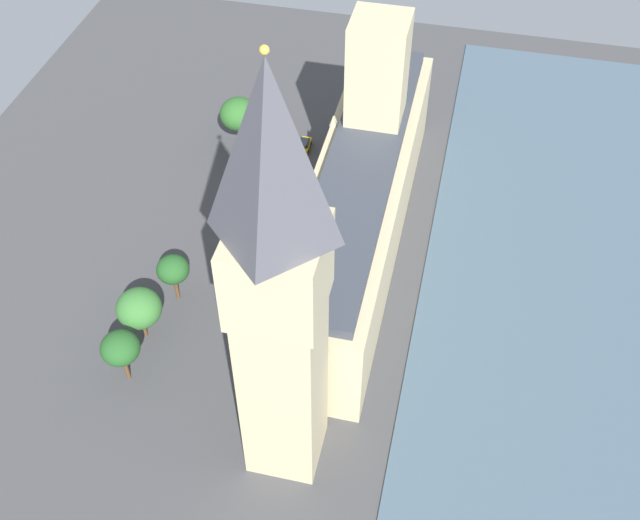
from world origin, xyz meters
The scene contains 16 objects.
ground_plane centered at (0.00, 0.00, 0.00)m, with size 142.07×142.07×0.00m, color #424244.
river_thames centered at (-34.64, 0.00, 0.12)m, with size 42.80×127.86×0.25m, color #475B6B.
parliament_building centered at (-1.99, -1.66, 9.47)m, with size 13.38×64.58×33.18m.
clock_tower centered at (-0.42, 37.92, 29.86)m, with size 9.59×9.59×57.74m.
car_yellow_cab_by_river_gate centered at (11.94, -22.01, 0.88)m, with size 1.97×4.14×1.74m.
double_decker_bus_far_end centered at (12.06, -10.35, 2.63)m, with size 3.01×10.60×4.75m.
car_black_leading centered at (13.43, 7.65, 0.88)m, with size 1.87×4.13×1.74m.
car_blue_kerbside centered at (14.57, 14.61, 0.89)m, with size 1.88×4.70×1.74m.
pedestrian_trailing centered at (6.83, 17.69, 0.68)m, with size 0.57×0.64×1.52m.
pedestrian_near_tower centered at (7.06, -23.02, 0.75)m, with size 0.69×0.69×1.68m.
pedestrian_opposite_hall centered at (7.13, 7.51, 0.71)m, with size 0.56×0.64×1.58m.
plane_tree_midblock centered at (23.47, -20.39, 6.84)m, with size 6.73×6.73×9.73m.
plane_tree_under_trees centered at (23.55, 32.25, 6.52)m, with size 5.25×5.25×8.80m.
plane_tree_corner centered at (24.01, 24.88, 5.97)m, with size 6.37×6.37×8.69m.
plane_tree_slot_10 centered at (21.95, 17.05, 6.11)m, with size 4.80×4.80×8.21m.
street_lamp_slot_11 centered at (22.21, -17.90, 3.97)m, with size 0.56×0.56×5.60m.
Camera 1 is at (-15.85, 86.54, 88.13)m, focal length 43.56 mm.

